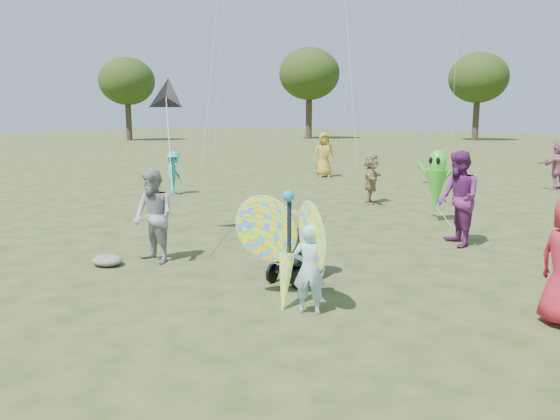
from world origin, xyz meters
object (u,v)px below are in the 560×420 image
object	(u,v)px
adult_man	(154,216)
crowd_i	(174,173)
crowd_g	(324,155)
crowd_d	(371,179)
crowd_e	(458,199)
alien_kite	(436,182)
jogging_stroller	(300,241)
crowd_j	(558,164)
child_girl	(309,269)
butterfly_kite	(287,248)

from	to	relation	value
adult_man	crowd_i	size ratio (longest dim) A/B	1.17
adult_man	crowd_g	bearing A→B (deg)	115.87
crowd_d	crowd_e	bearing A→B (deg)	-154.31
crowd_g	alien_kite	distance (m)	9.95
crowd_i	jogging_stroller	size ratio (longest dim) A/B	1.30
crowd_e	crowd_i	world-z (taller)	crowd_e
adult_man	crowd_j	distance (m)	15.29
child_girl	alien_kite	xyz separation A→B (m)	(-1.15, 6.98, 0.38)
alien_kite	crowd_d	bearing A→B (deg)	149.34
child_girl	crowd_i	world-z (taller)	crowd_i
jogging_stroller	crowd_e	bearing A→B (deg)	67.59
jogging_stroller	crowd_d	bearing A→B (deg)	104.87
adult_man	jogging_stroller	bearing A→B (deg)	20.52
crowd_e	crowd_i	size ratio (longest dim) A/B	1.33
jogging_stroller	butterfly_kite	distance (m)	1.23
crowd_i	butterfly_kite	size ratio (longest dim) A/B	0.79
adult_man	butterfly_kite	xyz separation A→B (m)	(3.17, -0.34, -0.02)
crowd_d	crowd_j	size ratio (longest dim) A/B	0.84
adult_man	crowd_i	xyz separation A→B (m)	(-6.14, 5.85, -0.12)
adult_man	crowd_i	distance (m)	8.48
child_girl	crowd_d	bearing A→B (deg)	-93.32
crowd_e	butterfly_kite	xyz separation A→B (m)	(-0.56, -4.81, -0.14)
crowd_e	crowd_g	world-z (taller)	crowd_e
jogging_stroller	butterfly_kite	size ratio (longest dim) A/B	0.61
jogging_stroller	butterfly_kite	xyz separation A→B (m)	(0.56, -1.08, 0.19)
crowd_j	alien_kite	size ratio (longest dim) A/B	1.00
child_girl	crowd_g	distance (m)	16.04
crowd_e	crowd_i	bearing A→B (deg)	-139.99
adult_man	crowd_e	bearing A→B (deg)	54.87
crowd_d	jogging_stroller	xyz separation A→B (m)	(2.77, -7.38, -0.11)
adult_man	crowd_e	distance (m)	5.83
crowd_d	crowd_e	distance (m)	5.33
adult_man	crowd_j	world-z (taller)	crowd_j
child_girl	crowd_e	size ratio (longest dim) A/B	0.63
crowd_g	butterfly_kite	size ratio (longest dim) A/B	1.04
crowd_d	crowd_g	world-z (taller)	crowd_g
crowd_g	crowd_j	distance (m)	8.74
crowd_j	jogging_stroller	xyz separation A→B (m)	(-0.86, -14.16, -0.25)
adult_man	crowd_e	size ratio (longest dim) A/B	0.87
butterfly_kite	alien_kite	xyz separation A→B (m)	(-0.74, 6.92, 0.17)
alien_kite	adult_man	bearing A→B (deg)	-110.23
alien_kite	crowd_g	bearing A→B (deg)	139.02
child_girl	butterfly_kite	size ratio (longest dim) A/B	0.66
adult_man	crowd_d	xyz separation A→B (m)	(-0.16, 8.12, -0.10)
crowd_e	jogging_stroller	size ratio (longest dim) A/B	1.73
child_girl	crowd_i	bearing A→B (deg)	-59.74
child_girl	crowd_j	distance (m)	15.29
crowd_d	crowd_i	distance (m)	6.40
child_girl	adult_man	xyz separation A→B (m)	(-3.58, 0.39, 0.23)
jogging_stroller	butterfly_kite	world-z (taller)	butterfly_kite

